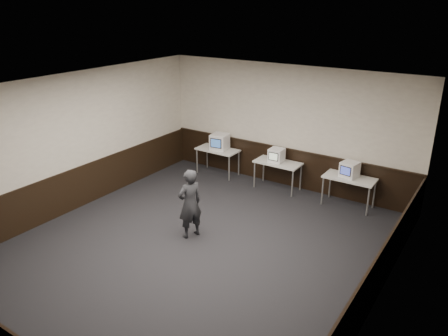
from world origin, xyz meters
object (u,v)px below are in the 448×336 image
(emac_center, at_px, (276,155))
(desk_right, at_px, (350,180))
(person, at_px, (190,204))
(emac_right, at_px, (350,169))
(desk_left, at_px, (218,151))
(desk_center, at_px, (278,165))
(emac_left, at_px, (220,142))

(emac_center, bearing_deg, desk_right, -2.01)
(emac_center, bearing_deg, person, -98.09)
(emac_right, bearing_deg, person, -114.22)
(desk_left, xyz_separation_m, person, (1.52, -3.23, 0.07))
(desk_center, xyz_separation_m, person, (-0.38, -3.23, 0.07))
(desk_center, relative_size, emac_left, 2.25)
(desk_center, xyz_separation_m, emac_left, (-1.84, 0.01, 0.30))
(desk_right, bearing_deg, person, -125.22)
(emac_right, bearing_deg, desk_left, -169.24)
(desk_right, relative_size, emac_center, 3.02)
(desk_center, xyz_separation_m, emac_right, (1.87, 0.02, 0.26))
(desk_right, height_order, emac_center, emac_center)
(desk_left, xyz_separation_m, desk_center, (1.90, 0.00, 0.00))
(emac_center, height_order, person, person)
(desk_center, distance_m, person, 3.26)
(desk_center, relative_size, emac_center, 3.02)
(desk_left, bearing_deg, person, -64.89)
(emac_center, bearing_deg, desk_center, 5.23)
(desk_center, bearing_deg, desk_left, 180.00)
(emac_center, xyz_separation_m, emac_right, (1.92, 0.03, 0.01))
(emac_left, xyz_separation_m, emac_right, (3.70, 0.02, -0.04))
(desk_left, height_order, desk_right, same)
(desk_left, relative_size, desk_right, 1.00)
(desk_center, distance_m, emac_center, 0.25)
(emac_center, height_order, emac_right, emac_right)
(desk_left, height_order, emac_center, emac_center)
(desk_left, bearing_deg, emac_right, 0.36)
(emac_left, relative_size, person, 0.35)
(desk_right, bearing_deg, emac_center, -179.81)
(emac_left, bearing_deg, emac_center, -8.64)
(desk_left, relative_size, emac_right, 2.66)
(desk_left, distance_m, emac_right, 3.77)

